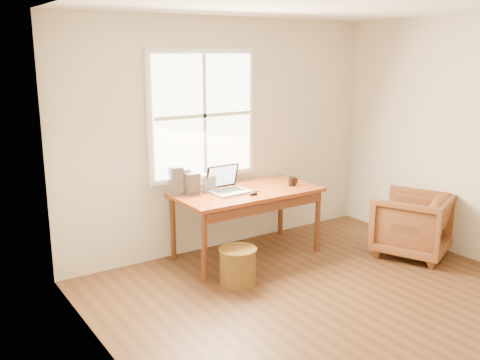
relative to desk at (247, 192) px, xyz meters
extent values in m
cube|color=#52311C|center=(0.00, -1.80, -0.74)|extent=(4.00, 4.50, 0.02)
cube|color=beige|center=(0.00, 0.46, 0.57)|extent=(4.00, 0.02, 2.60)
cube|color=beige|center=(-2.01, -1.80, 0.57)|extent=(0.02, 4.50, 2.60)
cube|color=silver|center=(-0.30, 0.42, 0.82)|extent=(1.32, 0.05, 1.42)
cube|color=white|center=(-0.30, 0.39, 0.82)|extent=(1.20, 0.02, 1.30)
cube|color=silver|center=(-0.30, 0.38, 0.82)|extent=(0.04, 0.02, 1.30)
cube|color=silver|center=(-0.30, 0.38, 0.82)|extent=(1.20, 0.02, 0.04)
cube|color=brown|center=(0.00, 0.00, 0.00)|extent=(1.60, 0.80, 0.04)
imported|color=brown|center=(1.55, -0.99, -0.38)|extent=(1.00, 1.01, 0.70)
cylinder|color=brown|center=(-0.50, -0.57, -0.55)|extent=(0.46, 0.46, 0.35)
ellipsoid|color=black|center=(-0.06, -0.20, 0.04)|extent=(0.11, 0.08, 0.03)
cylinder|color=black|center=(0.55, -0.11, 0.07)|extent=(0.10, 0.10, 0.10)
cube|color=silver|center=(-0.64, 0.28, 0.15)|extent=(0.15, 0.13, 0.27)
cube|color=#242429|center=(-0.58, 0.19, 0.13)|extent=(0.15, 0.13, 0.23)
cube|color=gray|center=(-0.71, 0.27, 0.17)|extent=(0.15, 0.14, 0.30)
cube|color=silver|center=(-0.36, 0.23, 0.11)|extent=(0.16, 0.15, 0.18)
camera|label=1|loc=(-3.19, -4.65, 1.50)|focal=40.00mm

